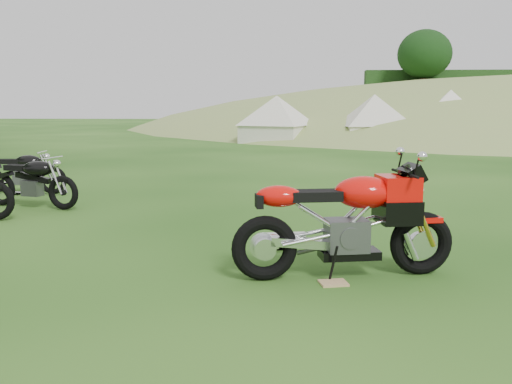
# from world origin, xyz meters

# --- Properties ---
(ground) EXTENTS (120.00, 120.00, 0.00)m
(ground) POSITION_xyz_m (0.00, 0.00, 0.00)
(ground) COLOR #133D0D
(ground) RESTS_ON ground
(sport_motorcycle) EXTENTS (2.31, 0.97, 1.35)m
(sport_motorcycle) POSITION_xyz_m (0.82, 0.51, 0.67)
(sport_motorcycle) COLOR red
(sport_motorcycle) RESTS_ON ground
(plywood_board) EXTENTS (0.32, 0.27, 0.02)m
(plywood_board) POSITION_xyz_m (0.70, 0.26, 0.01)
(plywood_board) COLOR tan
(plywood_board) RESTS_ON ground
(vintage_moto_b) EXTENTS (1.88, 0.89, 0.97)m
(vintage_moto_b) POSITION_xyz_m (-4.24, 4.22, 0.48)
(vintage_moto_b) COLOR black
(vintage_moto_b) RESTS_ON ground
(vintage_moto_c) EXTENTS (1.77, 0.53, 0.92)m
(vintage_moto_c) POSITION_xyz_m (-5.11, 5.65, 0.46)
(vintage_moto_c) COLOR black
(vintage_moto_c) RESTS_ON ground
(tent_left) EXTENTS (3.48, 3.48, 2.33)m
(tent_left) POSITION_xyz_m (-0.38, 21.00, 1.16)
(tent_left) COLOR silver
(tent_left) RESTS_ON ground
(tent_mid) EXTENTS (3.00, 3.00, 2.36)m
(tent_mid) POSITION_xyz_m (3.97, 20.48, 1.18)
(tent_mid) COLOR beige
(tent_mid) RESTS_ON ground
(tent_right) EXTENTS (3.33, 3.33, 2.51)m
(tent_right) POSITION_xyz_m (7.73, 22.15, 1.25)
(tent_right) COLOR silver
(tent_right) RESTS_ON ground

